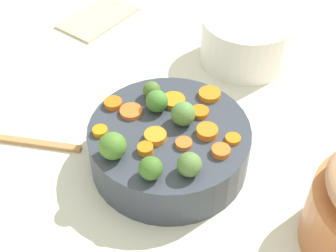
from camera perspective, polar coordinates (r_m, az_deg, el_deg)
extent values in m
cube|color=silver|center=(0.84, 1.17, -5.26)|extent=(2.40, 2.40, 0.02)
cylinder|color=#373D48|center=(0.81, 0.00, -2.51)|extent=(0.27, 0.27, 0.08)
cylinder|color=orange|center=(0.84, 4.94, 3.77)|extent=(0.05, 0.05, 0.01)
cylinder|color=orange|center=(0.74, -2.70, -2.74)|extent=(0.04, 0.04, 0.01)
cylinder|color=orange|center=(0.82, 0.68, 3.04)|extent=(0.05, 0.05, 0.01)
cylinder|color=orange|center=(0.78, -8.04, -0.60)|extent=(0.03, 0.03, 0.01)
cylinder|color=orange|center=(0.75, 1.87, -2.08)|extent=(0.03, 0.03, 0.01)
cylinder|color=orange|center=(0.74, 6.27, -2.96)|extent=(0.04, 0.04, 0.01)
cylinder|color=orange|center=(0.77, 4.65, -0.65)|extent=(0.05, 0.05, 0.01)
cylinder|color=orange|center=(0.82, -6.51, 2.69)|extent=(0.03, 0.03, 0.01)
cylinder|color=orange|center=(0.80, 3.79, 1.68)|extent=(0.04, 0.04, 0.01)
cylinder|color=orange|center=(0.81, -4.40, 1.72)|extent=(0.05, 0.05, 0.01)
cylinder|color=orange|center=(0.77, 7.69, -1.50)|extent=(0.03, 0.03, 0.01)
cylinder|color=orange|center=(0.76, -1.51, -1.22)|extent=(0.04, 0.04, 0.01)
sphere|color=#577D3B|center=(0.70, 2.55, -4.58)|extent=(0.04, 0.04, 0.04)
sphere|color=#427027|center=(0.70, -2.07, -5.02)|extent=(0.04, 0.04, 0.04)
sphere|color=#4D6D2C|center=(0.83, -1.95, 4.27)|extent=(0.03, 0.03, 0.03)
sphere|color=#4B7D2B|center=(0.73, -6.57, -2.36)|extent=(0.04, 0.04, 0.04)
sphere|color=#58863E|center=(0.78, 1.82, 1.46)|extent=(0.04, 0.04, 0.04)
sphere|color=#448031|center=(0.80, -1.33, 2.95)|extent=(0.04, 0.04, 0.04)
cube|color=#BB7F4A|center=(0.90, -16.88, -1.74)|extent=(0.11, 0.20, 0.01)
cylinder|color=white|center=(1.04, 9.18, 10.04)|extent=(0.19, 0.19, 0.10)
cube|color=#C9B794|center=(1.20, -8.23, 12.58)|extent=(0.19, 0.11, 0.01)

